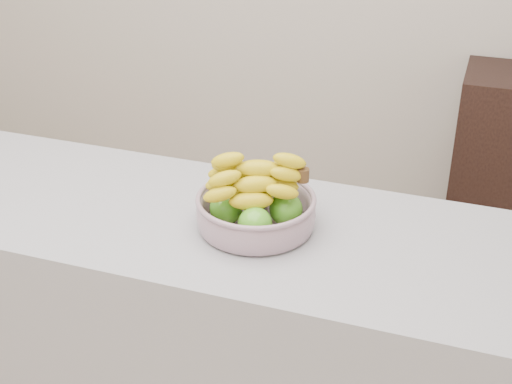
# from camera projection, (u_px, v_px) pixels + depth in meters

# --- Properties ---
(counter) EXTENTS (2.00, 0.60, 0.90)m
(counter) POSITION_uv_depth(u_px,v_px,m) (153.00, 339.00, 2.10)
(counter) COLOR #9E9FA6
(counter) RESTS_ON ground
(cabinet) EXTENTS (0.49, 0.40, 0.89)m
(cabinet) POSITION_uv_depth(u_px,v_px,m) (511.00, 174.00, 3.06)
(cabinet) COLOR black
(cabinet) RESTS_ON ground
(fruit_bowl) EXTENTS (0.30, 0.30, 0.19)m
(fruit_bowl) POSITION_uv_depth(u_px,v_px,m) (256.00, 207.00, 1.76)
(fruit_bowl) COLOR #A6B9C7
(fruit_bowl) RESTS_ON counter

